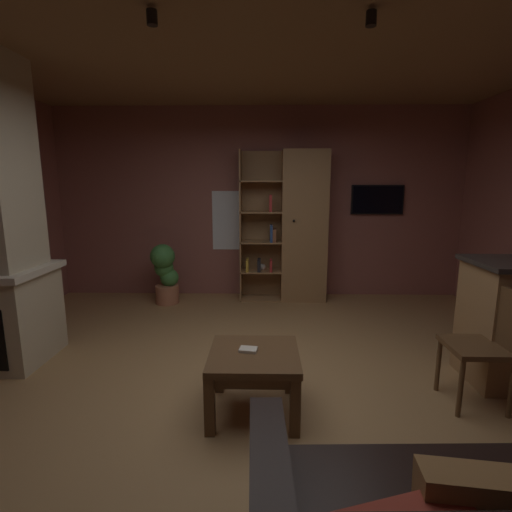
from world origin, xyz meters
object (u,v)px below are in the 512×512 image
bookshelf_cabinet (298,228)px  dining_chair (488,339)px  wall_mounted_tv (377,200)px  potted_floor_plant (165,272)px  table_book_0 (248,350)px  coffee_table (253,364)px

bookshelf_cabinet → dining_chair: size_ratio=2.32×
dining_chair → wall_mounted_tv: bearing=90.4°
dining_chair → potted_floor_plant: bearing=141.3°
bookshelf_cabinet → potted_floor_plant: bearing=-172.6°
table_book_0 → potted_floor_plant: potted_floor_plant is taller
bookshelf_cabinet → wall_mounted_tv: bearing=10.2°
potted_floor_plant → wall_mounted_tv: wall_mounted_tv is taller
coffee_table → dining_chair: 1.77m
potted_floor_plant → wall_mounted_tv: (3.05, 0.45, 1.00)m
dining_chair → table_book_0: bearing=-176.3°
coffee_table → table_book_0: (-0.04, 0.02, 0.10)m
bookshelf_cabinet → table_book_0: 2.94m
coffee_table → table_book_0: 0.11m
coffee_table → dining_chair: dining_chair is taller
coffee_table → potted_floor_plant: size_ratio=0.76×
bookshelf_cabinet → coffee_table: bearing=-101.2°
table_book_0 → bookshelf_cabinet: bearing=78.0°
bookshelf_cabinet → table_book_0: (-0.60, -2.82, -0.58)m
coffee_table → potted_floor_plant: potted_floor_plant is taller
bookshelf_cabinet → potted_floor_plant: bookshelf_cabinet is taller
dining_chair → bookshelf_cabinet: bearing=113.8°
table_book_0 → potted_floor_plant: bearing=116.4°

